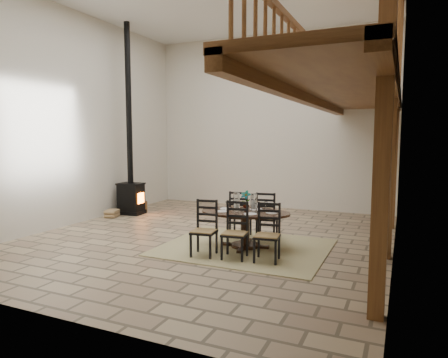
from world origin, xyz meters
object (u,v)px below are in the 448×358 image
at_px(dining_table, 244,229).
at_px(wood_stove, 130,172).
at_px(log_basket, 139,206).
at_px(log_stack, 112,213).

bearing_deg(dining_table, wood_stove, 146.89).
distance_m(dining_table, log_basket, 4.52).
relative_size(wood_stove, log_stack, 11.18).
relative_size(dining_table, wood_stove, 0.40).
xyz_separation_m(dining_table, log_stack, (-4.18, 1.36, -0.29)).
bearing_deg(dining_table, log_basket, 143.46).
height_order(wood_stove, log_basket, wood_stove).
bearing_deg(log_basket, dining_table, -29.09).
distance_m(dining_table, wood_stove, 4.50).
bearing_deg(log_basket, log_stack, -105.72).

